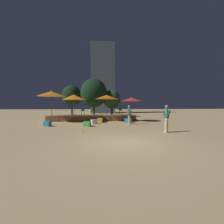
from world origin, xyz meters
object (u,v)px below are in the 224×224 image
person_1 (166,117)px  background_tree_1 (112,99)px  patio_umbrella_0 (74,97)px  bistro_chair_0 (83,110)px  background_tree_0 (72,96)px  patio_umbrella_3 (131,100)px  cube_seat_1 (100,120)px  cube_seat_4 (87,124)px  bistro_chair_1 (120,110)px  cube_seat_0 (94,122)px  patio_umbrella_1 (107,97)px  background_tree_2 (94,93)px  patio_umbrella_2 (51,94)px  person_0 (129,114)px  cube_seat_2 (47,124)px  frisbee_disc (82,131)px  cube_seat_3 (128,121)px

person_1 → background_tree_1: (-2.37, 13.51, 1.70)m
patio_umbrella_0 → bistro_chair_0: 2.21m
patio_umbrella_0 → background_tree_0: 8.56m
patio_umbrella_3 → cube_seat_1: size_ratio=4.76×
cube_seat_4 → bistro_chair_1: bistro_chair_1 is taller
cube_seat_0 → bistro_chair_1: (3.16, 3.86, 1.03)m
patio_umbrella_1 → background_tree_2: (-1.58, 6.09, 0.91)m
patio_umbrella_3 → cube_seat_1: bearing=-163.9°
patio_umbrella_1 → patio_umbrella_2: size_ratio=0.89×
background_tree_1 → patio_umbrella_2: bearing=-137.2°
cube_seat_4 → cube_seat_1: bearing=66.5°
cube_seat_1 → person_0: (2.70, -1.58, 0.75)m
cube_seat_0 → bistro_chair_0: (-1.39, 3.26, 1.03)m
cube_seat_1 → background_tree_2: bearing=96.6°
patio_umbrella_2 → cube_seat_2: (0.62, -3.26, -2.79)m
cube_seat_4 → patio_umbrella_1: bearing=63.2°
patio_umbrella_2 → patio_umbrella_1: bearing=0.6°
cube_seat_0 → background_tree_0: background_tree_0 is taller
patio_umbrella_2 → cube_seat_1: (5.12, -1.07, -2.77)m
person_0 → patio_umbrella_2: bearing=-118.5°
patio_umbrella_3 → frisbee_disc: patio_umbrella_3 is taller
patio_umbrella_2 → background_tree_0: bearing=85.0°
cube_seat_0 → cube_seat_3: 3.51m
patio_umbrella_0 → person_0: 6.19m
person_1 → background_tree_2: bearing=-160.8°
cube_seat_0 → person_1: 7.06m
cube_seat_1 → person_0: bearing=-30.3°
patio_umbrella_0 → patio_umbrella_3: (6.24, 0.14, -0.21)m
cube_seat_3 → background_tree_2: (-3.71, 7.50, 3.38)m
person_1 → background_tree_0: size_ratio=0.36×
person_0 → cube_seat_1: bearing=-130.0°
frisbee_disc → person_0: bearing=39.9°
patio_umbrella_0 → cube_seat_3: (5.62, -1.14, -2.42)m
patio_umbrella_3 → cube_seat_3: bearing=-115.9°
patio_umbrella_0 → bistro_chair_0: patio_umbrella_0 is taller
cube_seat_3 → person_1: (1.42, -5.65, 0.79)m
cube_seat_0 → cube_seat_1: cube_seat_1 is taller
cube_seat_0 → cube_seat_2: (-3.92, -1.31, 0.02)m
background_tree_1 → bistro_chair_0: bearing=-126.8°
person_1 → patio_umbrella_0: bearing=-136.1°
cube_seat_1 → person_0: 3.22m
bistro_chair_1 → patio_umbrella_0: bearing=-159.6°
bistro_chair_0 → background_tree_2: background_tree_2 is taller
person_0 → background_tree_0: bearing=-156.5°
patio_umbrella_1 → background_tree_1: background_tree_1 is taller
cube_seat_4 → background_tree_0: background_tree_0 is taller
frisbee_disc → background_tree_2: (0.48, 12.16, 3.58)m
person_1 → cube_seat_0: bearing=-138.1°
cube_seat_0 → cube_seat_4: 1.79m
patio_umbrella_1 → frisbee_disc: size_ratio=10.89×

